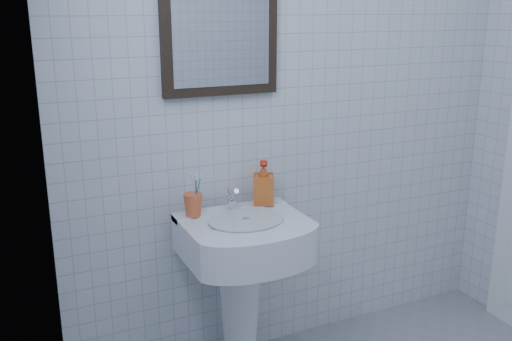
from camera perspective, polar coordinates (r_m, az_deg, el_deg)
wall_back at (r=2.59m, az=4.29°, el=8.32°), size 2.20×0.02×2.50m
wall_left at (r=1.10m, az=-15.60°, el=-2.65°), size 0.02×2.40×2.50m
washbasin at (r=2.45m, az=-1.45°, el=-10.05°), size 0.50×0.37×0.77m
faucet at (r=2.41m, az=-2.38°, el=-2.99°), size 0.04×0.09×0.10m
toothbrush_cup at (r=2.35m, az=-6.31°, el=-3.42°), size 0.10×0.10×0.09m
soap_dispenser at (r=2.47m, az=0.77°, el=-1.20°), size 0.11×0.12×0.19m
wall_mirror at (r=2.38m, az=-3.61°, el=14.93°), size 0.50×0.04×0.62m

